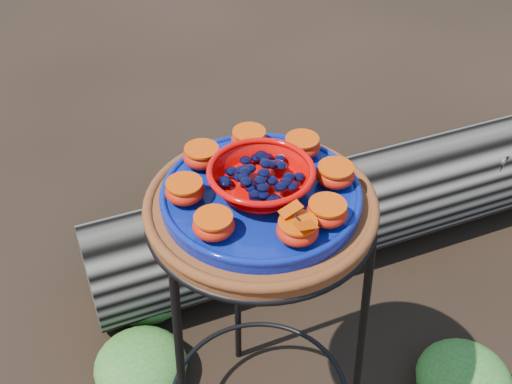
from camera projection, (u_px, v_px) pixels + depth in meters
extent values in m
cylinder|color=brown|center=(261.00, 208.00, 1.10)|extent=(0.40, 0.40, 0.03)
cylinder|color=#060661|center=(261.00, 196.00, 1.09)|extent=(0.34, 0.34, 0.02)
ellipsoid|color=#BC0100|center=(297.00, 230.00, 0.98)|extent=(0.07, 0.07, 0.04)
ellipsoid|color=#BC0100|center=(327.00, 213.00, 1.01)|extent=(0.07, 0.07, 0.04)
ellipsoid|color=#BC0100|center=(335.00, 175.00, 1.08)|extent=(0.07, 0.07, 0.04)
ellipsoid|color=#BC0100|center=(302.00, 146.00, 1.15)|extent=(0.07, 0.07, 0.04)
ellipsoid|color=#BC0100|center=(249.00, 139.00, 1.16)|extent=(0.07, 0.07, 0.04)
ellipsoid|color=#BC0100|center=(202.00, 156.00, 1.12)|extent=(0.07, 0.07, 0.04)
ellipsoid|color=#BC0100|center=(185.00, 191.00, 1.05)|extent=(0.07, 0.07, 0.04)
ellipsoid|color=#BC0100|center=(214.00, 225.00, 0.99)|extent=(0.07, 0.07, 0.04)
ellipsoid|color=#26521C|center=(141.00, 364.00, 1.63)|extent=(0.24, 0.24, 0.12)
ellipsoid|color=#26521C|center=(464.00, 379.00, 1.60)|extent=(0.24, 0.24, 0.12)
ellipsoid|color=#26521C|center=(144.00, 283.00, 1.83)|extent=(0.28, 0.28, 0.14)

